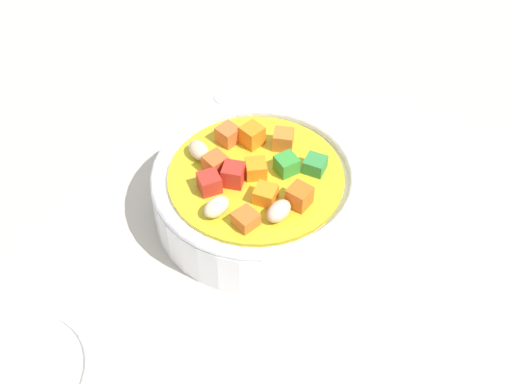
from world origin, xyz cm
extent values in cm
cube|color=#BAB2A0|center=(0.00, 0.00, -1.00)|extent=(140.00, 140.00, 2.00)
cylinder|color=white|center=(0.00, 0.00, 2.24)|extent=(17.83, 17.83, 4.49)
torus|color=white|center=(0.00, 0.00, 4.81)|extent=(17.83, 17.83, 1.07)
cylinder|color=gold|center=(0.00, 0.00, 4.69)|extent=(14.98, 14.98, 0.40)
cube|color=orange|center=(-3.77, -0.90, 5.81)|extent=(2.38, 2.38, 1.83)
cube|color=orange|center=(5.49, 0.28, 5.49)|extent=(2.39, 2.39, 1.19)
cube|color=orange|center=(2.74, 1.18, 5.54)|extent=(2.04, 2.04, 1.31)
cube|color=orange|center=(2.76, 3.91, 5.77)|extent=(2.30, 2.30, 1.76)
cube|color=red|center=(1.18, -1.72, 5.80)|extent=(1.81, 1.81, 1.82)
cube|color=#32863D|center=(-1.24, 4.84, 5.53)|extent=(2.09, 2.09, 1.27)
cube|color=orange|center=(-3.78, 1.85, 5.69)|extent=(1.71, 1.71, 1.60)
cube|color=orange|center=(-0.45, 0.08, 5.58)|extent=(2.09, 2.09, 1.38)
cube|color=#ED5C28|center=(-0.05, -3.44, 5.67)|extent=(2.39, 2.39, 1.57)
cube|color=red|center=(2.24, -3.53, 5.66)|extent=(2.32, 2.32, 1.55)
ellipsoid|color=beige|center=(4.71, -2.44, 5.64)|extent=(2.82, 2.63, 1.49)
ellipsoid|color=beige|center=(4.45, 2.46, 5.67)|extent=(2.82, 2.56, 1.55)
cube|color=green|center=(-0.83, 2.47, 5.63)|extent=(2.38, 2.38, 1.48)
ellipsoid|color=beige|center=(-1.47, -5.18, 5.58)|extent=(2.80, 2.70, 1.38)
cube|color=orange|center=(-3.71, -3.03, 5.66)|extent=(2.37, 2.37, 1.54)
cylinder|color=silver|center=(-12.14, 7.49, 0.35)|extent=(3.62, 12.59, 0.69)
ellipsoid|color=silver|center=(-15.15, -5.25, 0.40)|extent=(2.79, 3.63, 0.79)
torus|color=white|center=(19.97, -13.16, 4.38)|extent=(10.77, 10.77, 0.85)
camera|label=1|loc=(37.50, 5.54, 43.98)|focal=45.34mm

